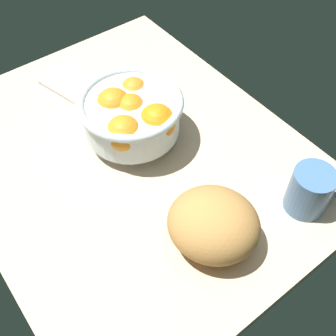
{
  "coord_description": "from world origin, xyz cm",
  "views": [
    {
      "loc": [
        49.05,
        -27.75,
        65.38
      ],
      "look_at": [
        11.03,
        1.38,
        5.0
      ],
      "focal_mm": 44.53,
      "sensor_mm": 36.0,
      "label": 1
    }
  ],
  "objects_px": {
    "fruit_bowl": "(132,114)",
    "napkin_folded": "(73,83)",
    "mug": "(312,190)",
    "bread_loaf": "(212,225)"
  },
  "relations": [
    {
      "from": "fruit_bowl",
      "to": "mug",
      "type": "height_order",
      "value": "fruit_bowl"
    },
    {
      "from": "napkin_folded",
      "to": "mug",
      "type": "distance_m",
      "value": 0.59
    },
    {
      "from": "fruit_bowl",
      "to": "napkin_folded",
      "type": "height_order",
      "value": "fruit_bowl"
    },
    {
      "from": "fruit_bowl",
      "to": "napkin_folded",
      "type": "bearing_deg",
      "value": -176.01
    },
    {
      "from": "fruit_bowl",
      "to": "bread_loaf",
      "type": "xyz_separation_m",
      "value": [
        0.28,
        -0.03,
        -0.02
      ]
    },
    {
      "from": "bread_loaf",
      "to": "napkin_folded",
      "type": "distance_m",
      "value": 0.51
    },
    {
      "from": "bread_loaf",
      "to": "mug",
      "type": "height_order",
      "value": "bread_loaf"
    },
    {
      "from": "fruit_bowl",
      "to": "napkin_folded",
      "type": "xyz_separation_m",
      "value": [
        -0.23,
        -0.02,
        -0.07
      ]
    },
    {
      "from": "fruit_bowl",
      "to": "bread_loaf",
      "type": "height_order",
      "value": "fruit_bowl"
    },
    {
      "from": "bread_loaf",
      "to": "napkin_folded",
      "type": "bearing_deg",
      "value": 178.25
    }
  ]
}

